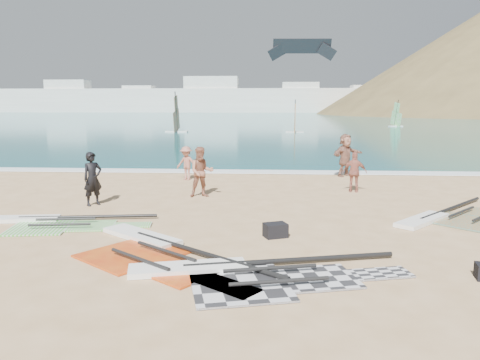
# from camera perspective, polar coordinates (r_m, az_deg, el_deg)

# --- Properties ---
(ground) EXTENTS (300.00, 300.00, 0.00)m
(ground) POSITION_cam_1_polar(r_m,az_deg,el_deg) (11.28, 3.70, -8.42)
(ground) COLOR tan
(ground) RESTS_ON ground
(sea) EXTENTS (300.00, 240.00, 0.06)m
(sea) POSITION_cam_1_polar(r_m,az_deg,el_deg) (142.78, 3.70, 8.05)
(sea) COLOR #0C5954
(sea) RESTS_ON ground
(surf_line) EXTENTS (300.00, 1.20, 0.04)m
(surf_line) POSITION_cam_1_polar(r_m,az_deg,el_deg) (23.30, 3.70, 0.90)
(surf_line) COLOR white
(surf_line) RESTS_ON ground
(far_town) EXTENTS (160.00, 8.00, 12.00)m
(far_town) POSITION_cam_1_polar(r_m,az_deg,el_deg) (161.51, -1.95, 9.82)
(far_town) COLOR white
(far_town) RESTS_ON ground
(rig_grey) EXTENTS (5.86, 3.01, 0.20)m
(rig_grey) POSITION_cam_1_polar(r_m,az_deg,el_deg) (9.61, 0.84, -11.34)
(rig_grey) COLOR #28272A
(rig_grey) RESTS_ON ground
(rig_green) EXTENTS (5.03, 2.25, 0.19)m
(rig_green) POSITION_cam_1_polar(r_m,az_deg,el_deg) (14.51, -21.96, -4.84)
(rig_green) COLOR green
(rig_green) RESTS_ON ground
(rig_orange) EXTENTS (4.67, 4.40, 0.20)m
(rig_orange) POSITION_cam_1_polar(r_m,az_deg,el_deg) (15.47, 24.53, -4.15)
(rig_orange) COLOR #FF6508
(rig_orange) RESTS_ON ground
(rig_red) EXTENTS (4.90, 4.77, 0.20)m
(rig_red) POSITION_cam_1_polar(r_m,az_deg,el_deg) (11.18, -10.30, -8.46)
(rig_red) COLOR red
(rig_red) RESTS_ON ground
(gear_bag_near) EXTENTS (0.69, 0.60, 0.36)m
(gear_bag_near) POSITION_cam_1_polar(r_m,az_deg,el_deg) (12.23, 4.34, -6.12)
(gear_bag_near) COLOR black
(gear_bag_near) RESTS_ON ground
(person_wetsuit) EXTENTS (0.77, 0.78, 1.82)m
(person_wetsuit) POSITION_cam_1_polar(r_m,az_deg,el_deg) (16.52, -17.52, 0.14)
(person_wetsuit) COLOR black
(person_wetsuit) RESTS_ON ground
(beachgoer_left) EXTENTS (1.05, 0.91, 1.86)m
(beachgoer_left) POSITION_cam_1_polar(r_m,az_deg,el_deg) (17.24, -4.72, 0.98)
(beachgoer_left) COLOR #A4664D
(beachgoer_left) RESTS_ON ground
(beachgoer_mid) EXTENTS (1.12, 0.92, 1.51)m
(beachgoer_mid) POSITION_cam_1_polar(r_m,az_deg,el_deg) (21.15, -6.56, 2.05)
(beachgoer_mid) COLOR #A96656
(beachgoer_mid) RESTS_ON ground
(beachgoer_back) EXTENTS (0.96, 0.50, 1.57)m
(beachgoer_back) POSITION_cam_1_polar(r_m,az_deg,el_deg) (18.64, 13.80, 0.93)
(beachgoer_back) COLOR #AE6351
(beachgoer_back) RESTS_ON ground
(beachgoer_right) EXTENTS (1.82, 1.65, 2.01)m
(beachgoer_right) POSITION_cam_1_polar(r_m,az_deg,el_deg) (22.59, 12.72, 2.99)
(beachgoer_right) COLOR #966450
(beachgoer_right) RESTS_ON ground
(windsurfer_left) EXTENTS (2.60, 3.16, 4.71)m
(windsurfer_left) POSITION_cam_1_polar(r_m,az_deg,el_deg) (54.74, -7.76, 7.17)
(windsurfer_left) COLOR white
(windsurfer_left) RESTS_ON ground
(windsurfer_centre) EXTENTS (2.10, 2.55, 3.80)m
(windsurfer_centre) POSITION_cam_1_polar(r_m,az_deg,el_deg) (54.05, 6.70, 6.95)
(windsurfer_centre) COLOR white
(windsurfer_centre) RESTS_ON ground
(windsurfer_right) EXTENTS (2.19, 2.44, 3.84)m
(windsurfer_right) POSITION_cam_1_polar(r_m,az_deg,el_deg) (70.80, 18.49, 7.12)
(windsurfer_right) COLOR white
(windsurfer_right) RESTS_ON ground
(kitesurf_kite) EXTENTS (8.52, 1.28, 2.65)m
(kitesurf_kite) POSITION_cam_1_polar(r_m,az_deg,el_deg) (60.12, 7.57, 15.68)
(kitesurf_kite) COLOR black
(kitesurf_kite) RESTS_ON ground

